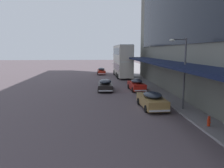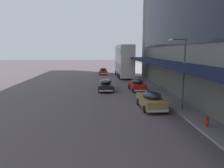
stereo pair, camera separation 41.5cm
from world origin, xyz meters
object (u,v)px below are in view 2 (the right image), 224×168
Objects in this scene: transit_bus_kerbside_front at (124,60)px; fire_hydrant at (207,122)px; sedan_oncoming_front at (103,71)px; street_lamp at (182,68)px; sedan_second_near at (106,85)px; sedan_lead_mid at (137,85)px; sedan_far_back at (151,100)px.

transit_bus_kerbside_front is 29.52m from fire_hydrant.
street_lamp is (6.17, -30.10, 3.00)m from sedan_oncoming_front.
fire_hydrant is (6.40, -34.46, -0.25)m from sedan_oncoming_front.
sedan_second_near is 4.08m from sedan_lead_mid.
sedan_oncoming_front is 35.05m from fire_hydrant.
fire_hydrant is at bearing -86.99° from street_lamp.
sedan_far_back is 6.77× the size of fire_hydrant.
sedan_far_back is 10.06m from sedan_second_near.
sedan_second_near is at bearing 112.28° from sedan_far_back.
transit_bus_kerbside_front reaches higher than sedan_second_near.
street_lamp reaches higher than fire_hydrant.
transit_bus_kerbside_front is 1.77× the size of street_lamp.
street_lamp is (2.05, -10.00, 2.97)m from sedan_lead_mid.
sedan_lead_mid is at bearing -4.42° from sedan_second_near.
fire_hydrant is at bearing -79.48° from sedan_oncoming_front.
sedan_second_near reaches higher than fire_hydrant.
transit_bus_kerbside_front is 15.14m from sedan_lead_mid.
sedan_second_near reaches higher than sedan_oncoming_front.
sedan_oncoming_front is 0.80× the size of street_lamp.
sedan_oncoming_front is at bearing 101.59° from sedan_lead_mid.
transit_bus_kerbside_front is 7.08m from sedan_oncoming_front.
fire_hydrant is (2.28, -14.36, -0.28)m from sedan_lead_mid.
sedan_lead_mid reaches higher than sedan_second_near.
transit_bus_kerbside_front is at bearing 94.88° from street_lamp.
sedan_second_near is 1.09× the size of sedan_lead_mid.
street_lamp reaches higher than sedan_far_back.
transit_bus_kerbside_front is at bearing 74.71° from sedan_second_near.
sedan_second_near is 19.78m from sedan_oncoming_front.
sedan_second_near is (-3.99, -14.60, -2.62)m from transit_bus_kerbside_front.
transit_bus_kerbside_front is at bearing 89.57° from sedan_far_back.
sedan_oncoming_front is at bearing 127.98° from transit_bus_kerbside_front.
street_lamp is (2.31, -1.01, 2.96)m from sedan_far_back.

